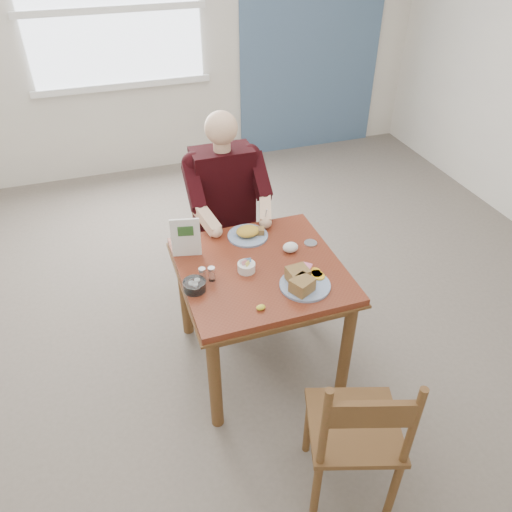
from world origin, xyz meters
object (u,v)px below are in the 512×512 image
object	(u,v)px
chair_near	(356,433)
far_plate	(249,233)
table	(260,282)
near_plate	(303,281)
diner	(226,198)
chair_far	(224,232)

from	to	relation	value
chair_near	far_plate	world-z (taller)	chair_near
table	near_plate	distance (m)	0.32
diner	far_plate	distance (m)	0.40
diner	near_plate	distance (m)	0.96
table	chair_far	bearing A→B (deg)	90.00
table	far_plate	bearing A→B (deg)	84.63
chair_far	diner	distance (m)	0.34
table	far_plate	size ratio (longest dim) A/B	2.89
far_plate	diner	bearing A→B (deg)	94.17
near_plate	far_plate	world-z (taller)	near_plate
chair_far	diner	world-z (taller)	diner
table	diner	world-z (taller)	diner
diner	far_plate	xyz separation A→B (m)	(0.03, -0.40, -0.04)
far_plate	near_plate	bearing A→B (deg)	-76.90
chair_near	far_plate	size ratio (longest dim) A/B	2.98
chair_near	far_plate	bearing A→B (deg)	94.21
diner	near_plate	xyz separation A→B (m)	(0.16, -0.94, -0.03)
chair_far	near_plate	distance (m)	1.09
diner	chair_near	bearing A→B (deg)	-85.80
chair_near	near_plate	bearing A→B (deg)	87.53
near_plate	far_plate	size ratio (longest dim) A/B	1.10
chair_far	far_plate	size ratio (longest dim) A/B	2.98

